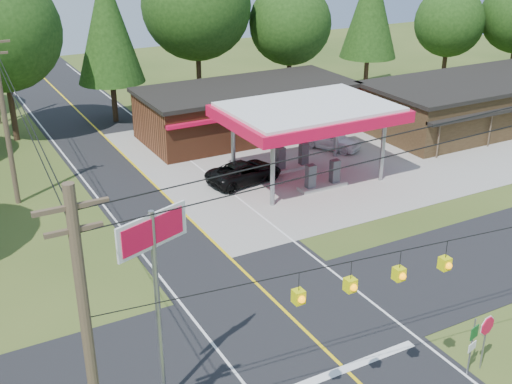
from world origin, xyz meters
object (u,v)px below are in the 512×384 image
octagonal_stop_sign (487,330)px  gas_canopy (309,115)px  sedan_car (330,139)px  suv_car (244,172)px  big_stop_sign (155,264)px

octagonal_stop_sign → gas_canopy: bearing=76.7°
sedan_car → octagonal_stop_sign: (-9.11, -22.98, 0.97)m
suv_car → octagonal_stop_sign: (-0.69, -20.34, 1.04)m
sedan_car → suv_car: bearing=168.2°
gas_canopy → octagonal_stop_sign: 19.67m
suv_car → octagonal_stop_sign: 20.38m
gas_canopy → sedan_car: gas_canopy is taller
suv_car → sedan_car: size_ratio=1.11×
sedan_car → big_stop_sign: bearing=-165.9°
suv_car → octagonal_stop_sign: octagonal_stop_sign is taller
gas_canopy → big_stop_sign: big_stop_sign is taller
sedan_car → gas_canopy: bearing=-168.3°
sedan_car → big_stop_sign: big_stop_sign is taller
gas_canopy → octagonal_stop_sign: gas_canopy is taller
suv_car → octagonal_stop_sign: bearing=169.7°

